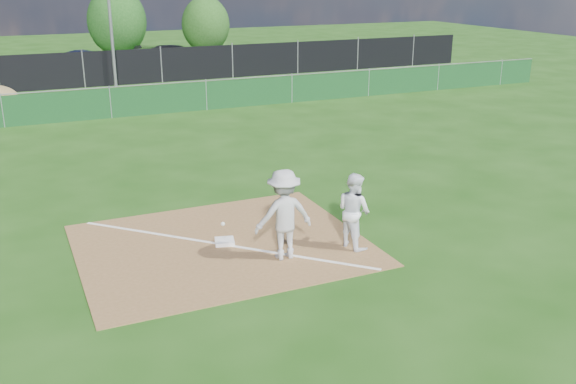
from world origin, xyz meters
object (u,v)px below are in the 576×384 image
(car_right, at_px, (178,57))
(tree_mid, at_px, (117,21))
(car_mid, at_px, (91,62))
(tree_right, at_px, (206,25))
(play_at_first, at_px, (284,215))
(runner, at_px, (354,211))
(light_pole, at_px, (109,6))
(first_base, at_px, (225,241))

(car_right, height_order, tree_mid, tree_mid)
(car_mid, xyz_separation_m, tree_mid, (2.88, 7.18, 1.73))
(tree_right, bearing_deg, play_at_first, -104.66)
(car_right, relative_size, tree_right, 1.24)
(play_at_first, distance_m, car_right, 27.83)
(runner, bearing_deg, car_mid, -9.75)
(light_pole, relative_size, car_mid, 1.94)
(runner, xyz_separation_m, tree_right, (7.33, 34.17, 1.24))
(first_base, distance_m, play_at_first, 1.72)
(play_at_first, bearing_deg, tree_right, 75.34)
(play_at_first, height_order, tree_mid, tree_mid)
(light_pole, bearing_deg, car_right, 45.28)
(car_right, bearing_deg, play_at_first, -173.83)
(car_mid, xyz_separation_m, car_right, (5.04, -0.25, 0.04))
(light_pole, xyz_separation_m, play_at_first, (-0.54, -22.84, -3.04))
(car_right, height_order, tree_right, tree_right)
(car_mid, height_order, car_right, car_right)
(first_base, relative_size, play_at_first, 0.21)
(first_base, height_order, runner, runner)
(tree_mid, relative_size, tree_right, 1.17)
(play_at_first, relative_size, runner, 1.20)
(light_pole, xyz_separation_m, car_mid, (-0.55, 4.78, -3.31))
(play_at_first, distance_m, tree_right, 35.28)
(car_mid, bearing_deg, light_pole, 166.44)
(light_pole, distance_m, car_mid, 5.84)
(first_base, distance_m, car_right, 26.86)
(car_mid, bearing_deg, tree_right, -74.09)
(runner, xyz_separation_m, tree_mid, (1.27, 34.86, 1.60))
(light_pole, height_order, tree_mid, light_pole)
(play_at_first, xyz_separation_m, car_mid, (-0.01, 27.62, -0.27))
(first_base, bearing_deg, play_at_first, -52.84)
(runner, relative_size, car_right, 0.33)
(tree_mid, distance_m, tree_right, 6.11)
(first_base, height_order, play_at_first, play_at_first)
(tree_mid, bearing_deg, car_right, -73.79)
(car_mid, relative_size, tree_right, 1.03)
(car_mid, bearing_deg, car_right, -112.95)
(play_at_first, bearing_deg, first_base, 127.16)
(tree_right, bearing_deg, runner, -102.11)
(tree_mid, bearing_deg, light_pole, -101.00)
(car_mid, bearing_deg, play_at_first, 159.91)
(light_pole, xyz_separation_m, tree_mid, (2.33, 11.97, -1.58))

